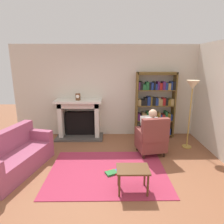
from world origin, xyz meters
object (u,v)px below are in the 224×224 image
armchair_reading (152,138)px  floor_lamp (192,91)px  mantel_clock (78,97)px  side_table (133,172)px  sofa_floral (14,157)px  bookshelf (155,106)px  seated_reader (150,129)px  fireplace (79,117)px

armchair_reading → floor_lamp: (1.04, 0.43, 1.08)m
mantel_clock → floor_lamp: bearing=-13.4°
side_table → sofa_floral: bearing=163.6°
bookshelf → floor_lamp: bearing=-49.6°
mantel_clock → seated_reader: (1.90, -1.01, -0.62)m
bookshelf → armchair_reading: size_ratio=1.99×
fireplace → armchair_reading: bearing=-32.7°
sofa_floral → floor_lamp: size_ratio=1.03×
mantel_clock → side_table: mantel_clock is taller
fireplace → sofa_floral: size_ratio=0.75×
bookshelf → floor_lamp: (0.71, -0.84, 0.56)m
side_table → floor_lamp: size_ratio=0.32×
fireplace → bookshelf: bearing=0.9°
mantel_clock → side_table: bearing=-62.9°
seated_reader → side_table: 1.65m
seated_reader → side_table: size_ratio=2.04×
fireplace → armchair_reading: size_ratio=1.42×
bookshelf → armchair_reading: bearing=-104.5°
fireplace → seated_reader: (1.89, -1.11, 0.02)m
side_table → mantel_clock: bearing=117.1°
fireplace → mantel_clock: bearing=-90.8°
bookshelf → seated_reader: size_ratio=1.69×
fireplace → floor_lamp: 3.19m
armchair_reading → sofa_floral: size_ratio=0.53×
sofa_floral → seated_reader: bearing=-60.3°
armchair_reading → seated_reader: 0.23m
seated_reader → side_table: bearing=58.2°
bookshelf → sofa_floral: (-3.31, -1.97, -0.62)m
mantel_clock → floor_lamp: floor_lamp is taller
bookshelf → sofa_floral: size_ratio=1.06×
seated_reader → fireplace: bearing=-40.8°
bookshelf → mantel_clock: bearing=-176.6°
mantel_clock → sofa_floral: 2.31m
armchair_reading → side_table: bearing=55.8°
mantel_clock → seated_reader: size_ratio=0.17×
bookshelf → seated_reader: bearing=-106.9°
mantel_clock → side_table: 2.98m
side_table → armchair_reading: bearing=66.2°
armchair_reading → seated_reader: seated_reader is taller
bookshelf → armchair_reading: bookshelf is taller
mantel_clock → bookshelf: size_ratio=0.10×
mantel_clock → floor_lamp: (2.96, -0.70, 0.26)m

